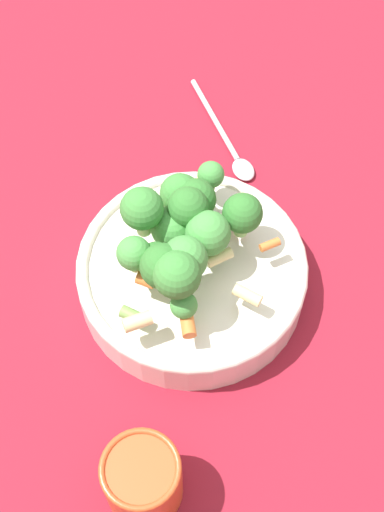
% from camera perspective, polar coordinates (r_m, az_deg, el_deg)
% --- Properties ---
extents(ground_plane, '(3.00, 3.00, 0.00)m').
position_cam_1_polar(ground_plane, '(0.81, 0.00, -2.39)').
color(ground_plane, maroon).
extents(bowl, '(0.25, 0.25, 0.05)m').
position_cam_1_polar(bowl, '(0.79, 0.00, -1.39)').
color(bowl, silver).
rests_on(bowl, ground_plane).
extents(pasta_salad, '(0.17, 0.21, 0.09)m').
position_cam_1_polar(pasta_salad, '(0.73, -0.74, 1.86)').
color(pasta_salad, '#8CB766').
rests_on(pasta_salad, bowl).
extents(cup, '(0.07, 0.07, 0.08)m').
position_cam_1_polar(cup, '(0.69, -3.97, -17.39)').
color(cup, '#CC4C23').
rests_on(cup, ground_plane).
extents(spoon, '(0.18, 0.08, 0.01)m').
position_cam_1_polar(spoon, '(0.92, 3.09, 8.70)').
color(spoon, silver).
rests_on(spoon, ground_plane).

